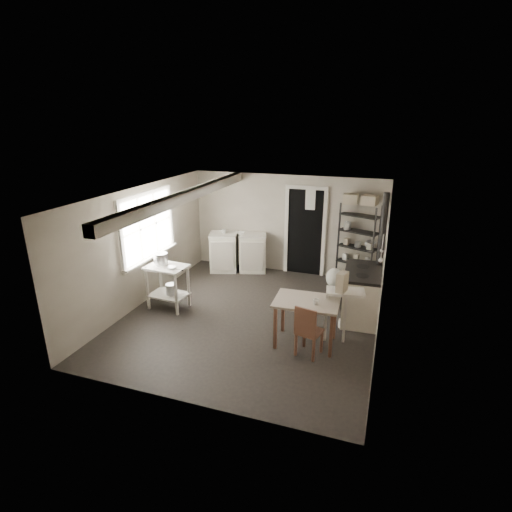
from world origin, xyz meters
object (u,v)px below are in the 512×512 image
(prep_table, at_px, (168,288))
(shelf_rack, at_px, (358,242))
(base_cabinets, at_px, (238,252))
(stove, at_px, (361,295))
(chair, at_px, (310,326))
(flour_sack, at_px, (334,277))
(work_table, at_px, (306,322))
(stockpot, at_px, (161,260))

(prep_table, distance_m, shelf_rack, 4.15)
(base_cabinets, height_order, shelf_rack, shelf_rack)
(stove, distance_m, chair, 1.65)
(chair, xyz_separation_m, flour_sack, (-0.01, 2.74, -0.24))
(prep_table, relative_size, work_table, 0.84)
(shelf_rack, height_order, work_table, shelf_rack)
(shelf_rack, xyz_separation_m, stove, (0.25, -1.66, -0.51))
(work_table, distance_m, chair, 0.33)
(work_table, bearing_deg, flour_sack, 87.32)
(prep_table, bearing_deg, work_table, -8.88)
(base_cabinets, xyz_separation_m, stove, (3.01, -1.54, -0.02))
(stockpot, distance_m, base_cabinets, 2.42)
(stockpot, bearing_deg, flour_sack, 32.75)
(stove, relative_size, flour_sack, 2.68)
(base_cabinets, distance_m, work_table, 3.55)
(stockpot, height_order, work_table, stockpot)
(stockpot, bearing_deg, chair, -14.37)
(prep_table, distance_m, chair, 3.00)
(base_cabinets, distance_m, chair, 3.86)
(base_cabinets, relative_size, chair, 1.63)
(base_cabinets, bearing_deg, flour_sack, -25.03)
(prep_table, xyz_separation_m, stove, (3.56, 0.78, 0.04))
(chair, bearing_deg, flour_sack, 104.03)
(shelf_rack, bearing_deg, work_table, -79.68)
(stockpot, height_order, stove, stockpot)
(stove, bearing_deg, work_table, -125.14)
(stove, bearing_deg, prep_table, -170.39)
(work_table, xyz_separation_m, flour_sack, (0.11, 2.45, -0.14))
(stockpot, relative_size, shelf_rack, 0.16)
(base_cabinets, bearing_deg, stockpot, -124.58)
(work_table, bearing_deg, chair, -67.86)
(stockpot, height_order, chair, stockpot)
(flour_sack, bearing_deg, base_cabinets, 172.58)
(stockpot, bearing_deg, work_table, -9.45)
(stockpot, height_order, shelf_rack, shelf_rack)
(prep_table, bearing_deg, stockpot, 160.16)
(prep_table, bearing_deg, shelf_rack, 36.50)
(work_table, bearing_deg, prep_table, 171.12)
(base_cabinets, height_order, work_table, base_cabinets)
(work_table, bearing_deg, shelf_rack, 79.83)
(stove, xyz_separation_m, flour_sack, (-0.66, 1.23, -0.20))
(prep_table, height_order, stove, stove)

